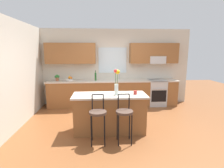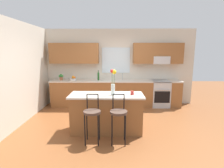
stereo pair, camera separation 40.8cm
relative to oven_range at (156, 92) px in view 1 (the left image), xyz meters
The scene contains 14 objects.
ground_plane 2.34m from the oven_range, 133.00° to the right, with size 14.00×14.00×0.00m, color brown.
wall_left 4.44m from the oven_range, 161.55° to the right, with size 0.12×4.60×2.70m, color beige.
back_wall_assembly 1.88m from the oven_range, 168.55° to the left, with size 5.60×0.50×2.70m.
counter_run 1.56m from the oven_range, behind, with size 4.56×0.64×0.92m.
sink_faucet 1.46m from the oven_range, behind, with size 0.02×0.13×0.23m.
oven_range is the anchor object (origin of this frame).
kitchen_island 2.71m from the oven_range, 131.41° to the right, with size 1.74×0.69×0.92m.
bar_stool_near 3.32m from the oven_range, 128.61° to the right, with size 0.36×0.36×1.04m.
bar_stool_middle 3.01m from the oven_range, 120.38° to the right, with size 0.36×0.36×1.04m.
flower_vase 2.76m from the oven_range, 128.10° to the right, with size 0.14×0.10×0.60m.
mug_ceramic 2.44m from the oven_range, 120.02° to the right, with size 0.08×0.08×0.09m, color #A52D28.
fruit_bowl_oranges 3.10m from the oven_range, behind, with size 0.24×0.24×0.16m.
bottle_olive_oil 2.26m from the oven_range, behind, with size 0.06×0.06×0.35m.
potted_plant_small 3.54m from the oven_range, behind, with size 0.17×0.11×0.22m.
Camera 1 is at (-0.45, -4.37, 1.92)m, focal length 28.16 mm.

